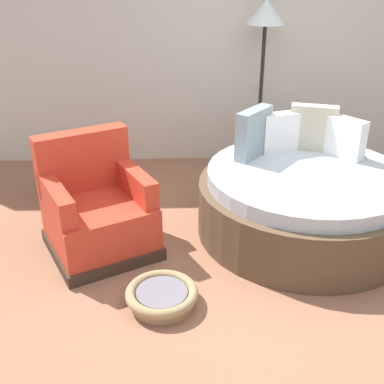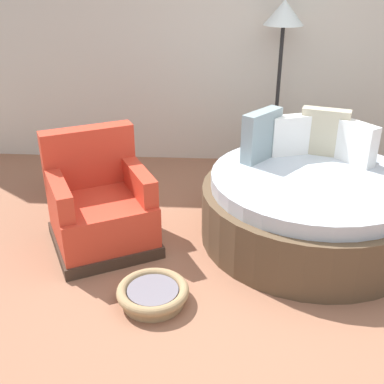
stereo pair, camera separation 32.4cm
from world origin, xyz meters
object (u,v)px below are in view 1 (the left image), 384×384
(red_armchair, at_px, (97,212))
(side_table, at_px, (65,160))
(pet_basket, at_px, (162,296))
(round_daybed, at_px, (304,200))
(floor_lamp, at_px, (265,29))

(red_armchair, xyz_separation_m, side_table, (-0.42, 0.88, 0.10))
(red_armchair, distance_m, pet_basket, 0.97)
(red_armchair, distance_m, side_table, 0.98)
(side_table, bearing_deg, round_daybed, -17.34)
(pet_basket, relative_size, side_table, 0.98)
(red_armchair, height_order, side_table, red_armchair)
(red_armchair, height_order, floor_lamp, floor_lamp)
(round_daybed, xyz_separation_m, red_armchair, (-1.75, -0.20, 0.03))
(round_daybed, distance_m, side_table, 2.28)
(round_daybed, relative_size, floor_lamp, 1.00)
(pet_basket, bearing_deg, floor_lamp, 66.48)
(round_daybed, height_order, side_table, round_daybed)
(round_daybed, relative_size, red_armchair, 1.70)
(side_table, bearing_deg, pet_basket, -59.73)
(round_daybed, relative_size, pet_basket, 3.58)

